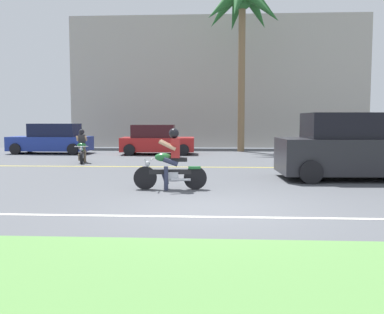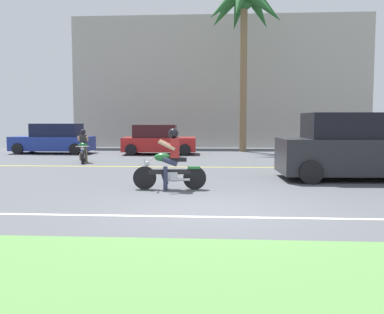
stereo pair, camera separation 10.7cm
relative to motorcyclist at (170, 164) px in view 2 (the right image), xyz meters
name	(u,v)px [view 2 (the right image)]	position (x,y,z in m)	size (l,w,h in m)	color
ground	(213,187)	(1.05, 0.55, -0.66)	(56.00, 30.00, 0.04)	#4C4F54
grass_median	(200,296)	(1.05, -6.55, -0.61)	(56.00, 3.80, 0.06)	#548442
lane_line_near	(210,217)	(1.05, -3.02, -0.64)	(50.40, 0.12, 0.01)	silver
lane_line_far	(215,167)	(1.05, 5.13, -0.64)	(50.40, 0.12, 0.01)	yellow
motorcyclist	(170,164)	(0.00, 0.00, 0.00)	(1.82, 0.59, 1.52)	black
suv_nearby	(363,147)	(5.37, 2.20, 0.29)	(4.95, 2.33, 1.93)	#232328
parked_car_0	(54,139)	(-7.36, 11.23, 0.08)	(4.13, 1.88, 1.54)	navy
parked_car_1	(158,140)	(-1.89, 11.05, 0.05)	(3.72, 2.12, 1.48)	#AD1E1E
palm_tree_0	(244,11)	(2.48, 13.26, 6.90)	(4.51, 4.50, 9.02)	brown
motorcyclist_distant	(83,148)	(-4.32, 6.59, -0.07)	(0.60, 1.58, 1.35)	black
building_far	(220,84)	(1.19, 18.55, 3.46)	(18.63, 4.00, 8.20)	#A8A399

